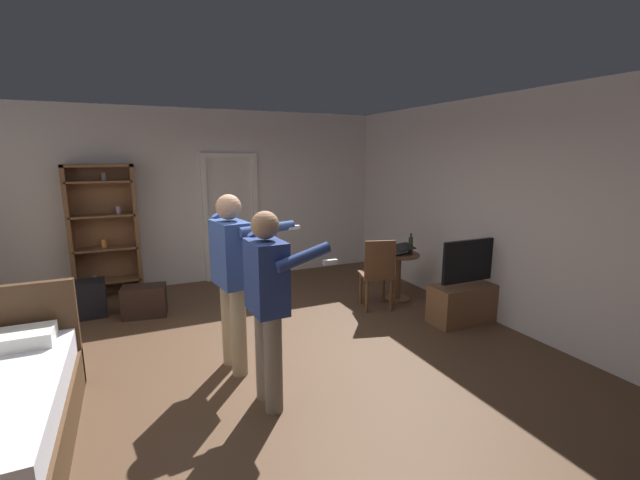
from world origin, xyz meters
The scene contains 14 objects.
ground_plane centered at (0.00, 0.00, 0.00)m, with size 7.17×7.17×0.00m, color brown.
wall_back centered at (0.00, 3.32, 1.41)m, with size 6.55×0.12×2.82m, color silver.
wall_right centered at (3.21, 0.00, 1.41)m, with size 0.12×6.75×2.82m, color silver.
doorway_frame centered at (0.54, 3.24, 1.22)m, with size 0.93×0.08×2.13m.
bookshelf centered at (-1.38, 3.09, 1.06)m, with size 0.93×0.32×1.97m.
tv_flatscreen centered at (2.85, 0.08, 0.31)m, with size 1.05×0.40×1.07m.
side_table centered at (2.48, 1.12, 0.47)m, with size 0.59×0.59×0.70m.
laptop centered at (2.46, 1.08, 0.75)m, with size 0.38×0.39×0.16m.
bottle_on_table centered at (2.62, 1.04, 0.83)m, with size 0.06×0.06×0.30m.
wooden_chair centered at (2.00, 0.91, 0.54)m, with size 0.52×0.52×0.99m.
person_blue_shirt centered at (-0.03, -0.63, 0.96)m, with size 0.66×0.55×1.67m.
person_striped_shirt centered at (-0.16, 0.09, 1.02)m, with size 0.79×0.63×1.75m.
suitcase_dark centered at (-0.94, 1.97, 0.21)m, with size 0.54×0.31×0.41m, color black.
suitcase_small centered at (-1.70, 2.26, 0.24)m, with size 0.61×0.34×0.48m, color black.
Camera 1 is at (-0.99, -3.76, 2.10)m, focal length 23.44 mm.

